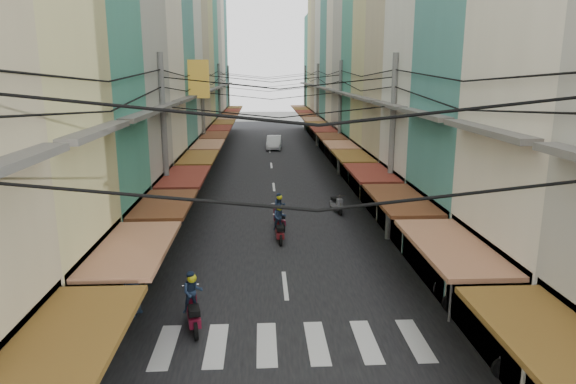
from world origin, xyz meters
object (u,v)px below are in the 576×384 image
object	(u,v)px
market_umbrella	(479,251)
traffic_sign	(453,259)
white_car	(274,149)
bicycle	(457,294)

from	to	relation	value
market_umbrella	traffic_sign	bearing A→B (deg)	-177.04
white_car	traffic_sign	distance (m)	36.54
white_car	market_umbrella	world-z (taller)	market_umbrella
bicycle	market_umbrella	size ratio (longest dim) A/B	0.69
bicycle	traffic_sign	world-z (taller)	traffic_sign
white_car	market_umbrella	xyz separation A→B (m)	(5.13, -36.19, 2.27)
white_car	bicycle	xyz separation A→B (m)	(5.39, -34.25, 0.00)
bicycle	market_umbrella	distance (m)	2.99
bicycle	traffic_sign	xyz separation A→B (m)	(-1.03, -1.97, 2.02)
market_umbrella	traffic_sign	size ratio (longest dim) A/B	0.92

